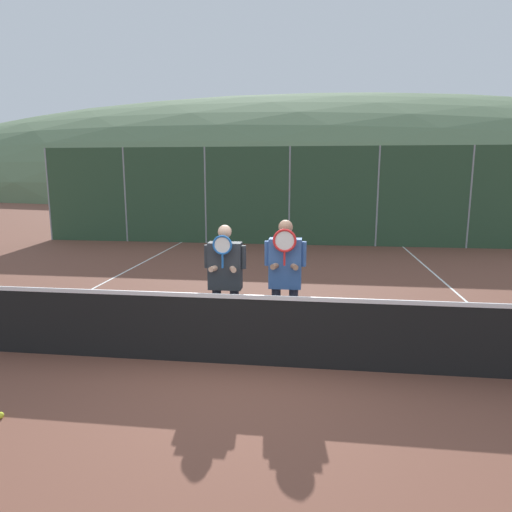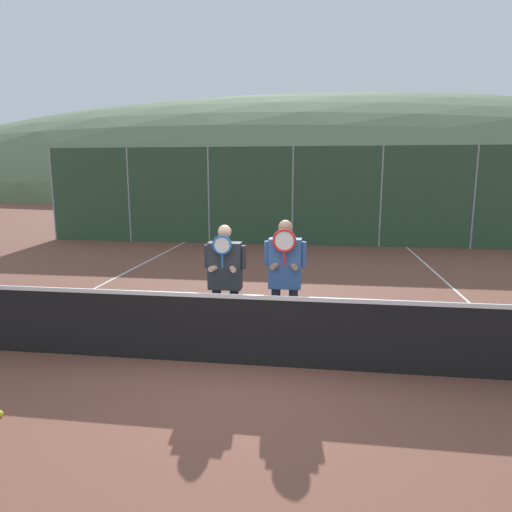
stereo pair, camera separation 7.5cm
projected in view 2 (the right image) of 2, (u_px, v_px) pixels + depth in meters
name	position (u px, v px, depth m)	size (l,w,h in m)	color
ground_plane	(243.00, 364.00, 6.03)	(120.00, 120.00, 0.00)	brown
hill_distant	(314.00, 190.00, 65.07)	(123.73, 68.74, 24.06)	#5B7551
clubhouse_building	(305.00, 189.00, 22.32)	(14.77, 5.50, 3.31)	tan
fence_back	(293.00, 196.00, 15.68)	(17.85, 0.06, 3.37)	gray
tennis_net	(243.00, 329.00, 5.94)	(10.44, 0.09, 1.05)	gray
court_line_left_sideline	(83.00, 294.00, 9.48)	(0.05, 16.00, 0.01)	white
court_line_right_sideline	(477.00, 310.00, 8.41)	(0.05, 16.00, 0.01)	white
player_leftmost	(225.00, 276.00, 6.52)	(0.61, 0.34, 1.78)	#232838
player_center_left	(285.00, 274.00, 6.42)	(0.59, 0.34, 1.86)	#232838
car_far_left	(199.00, 212.00, 18.93)	(4.18, 1.91, 1.70)	maroon
car_left_of_center	(328.00, 213.00, 18.37)	(4.79, 1.98, 1.68)	#285638
car_center	(463.00, 213.00, 17.77)	(4.05, 1.90, 1.85)	#285638
tennis_ball_on_court	(0.00, 414.00, 4.73)	(0.07, 0.07, 0.07)	#CCDB33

